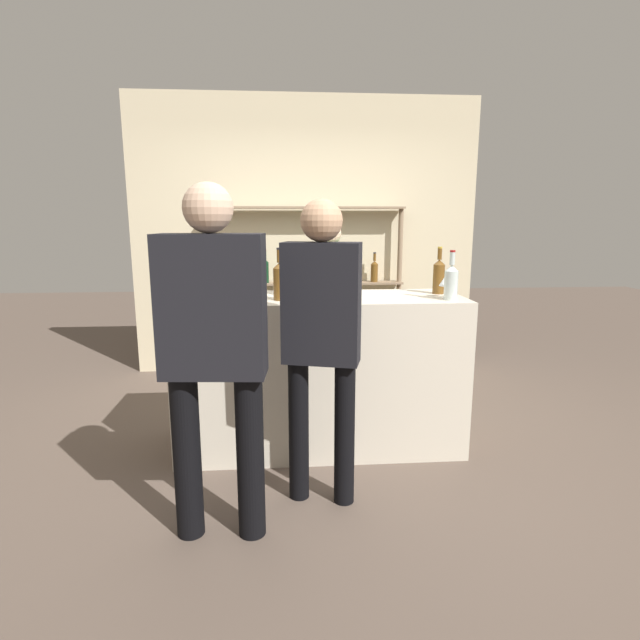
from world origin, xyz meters
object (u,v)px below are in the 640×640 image
at_px(wine_glass, 445,281).
at_px(customer_center, 321,329).
at_px(counter_bottle_2, 451,281).
at_px(cork_jar, 341,284).
at_px(server_behind_counter, 329,298).
at_px(counter_bottle_1, 439,276).
at_px(customer_left, 214,340).
at_px(counter_bottle_0, 280,280).
at_px(ice_bucket, 295,280).

distance_m(wine_glass, customer_center, 1.10).
bearing_deg(customer_center, counter_bottle_2, -44.34).
relative_size(counter_bottle_2, cork_jar, 1.94).
height_order(wine_glass, cork_jar, cork_jar).
relative_size(customer_center, server_behind_counter, 1.07).
distance_m(counter_bottle_1, customer_left, 1.79).
relative_size(counter_bottle_0, customer_left, 0.19).
bearing_deg(ice_bucket, cork_jar, -3.93).
bearing_deg(wine_glass, cork_jar, 168.64).
distance_m(customer_center, customer_left, 0.61).
distance_m(counter_bottle_1, counter_bottle_2, 0.28).
bearing_deg(ice_bucket, customer_center, -81.43).
height_order(counter_bottle_0, customer_left, customer_left).
xyz_separation_m(counter_bottle_1, server_behind_counter, (-0.69, 0.84, -0.28)).
height_order(counter_bottle_1, customer_left, customer_left).
xyz_separation_m(ice_bucket, server_behind_counter, (0.32, 0.85, -0.26)).
bearing_deg(customer_center, server_behind_counter, 8.47).
bearing_deg(server_behind_counter, counter_bottle_2, 29.28).
height_order(counter_bottle_0, cork_jar, counter_bottle_0).
bearing_deg(cork_jar, counter_bottle_1, 2.00).
xyz_separation_m(ice_bucket, customer_left, (-0.42, -1.07, -0.15)).
xyz_separation_m(customer_center, customer_left, (-0.53, -0.28, 0.01)).
distance_m(ice_bucket, cork_jar, 0.32).
distance_m(counter_bottle_0, customer_center, 0.66).
xyz_separation_m(wine_glass, ice_bucket, (-1.00, 0.16, -0.00)).
distance_m(counter_bottle_2, customer_center, 1.04).
height_order(counter_bottle_0, counter_bottle_2, counter_bottle_0).
xyz_separation_m(ice_bucket, customer_center, (0.12, -0.79, -0.17)).
xyz_separation_m(customer_center, server_behind_counter, (0.20, 1.64, -0.09)).
xyz_separation_m(counter_bottle_1, wine_glass, (-0.01, -0.16, -0.02)).
height_order(counter_bottle_1, wine_glass, counter_bottle_1).
bearing_deg(counter_bottle_0, customer_left, -109.62).
bearing_deg(wine_glass, counter_bottle_0, -177.92).
xyz_separation_m(counter_bottle_2, cork_jar, (-0.68, 0.25, -0.04)).
height_order(counter_bottle_1, customer_center, customer_center).
xyz_separation_m(server_behind_counter, customer_left, (-0.73, -1.92, 0.10)).
bearing_deg(customer_center, counter_bottle_1, -32.84).
bearing_deg(counter_bottle_2, wine_glass, 90.19).
relative_size(counter_bottle_2, wine_glass, 2.23).
relative_size(counter_bottle_0, counter_bottle_2, 1.05).
relative_size(counter_bottle_1, ice_bucket, 1.59).
bearing_deg(customer_center, ice_bucket, 23.92).
height_order(server_behind_counter, customer_left, customer_left).
distance_m(server_behind_counter, customer_left, 2.06).
relative_size(ice_bucket, cork_jar, 1.25).
height_order(counter_bottle_1, cork_jar, counter_bottle_1).
bearing_deg(ice_bucket, customer_left, -111.15).
relative_size(counter_bottle_2, customer_center, 0.19).
height_order(counter_bottle_2, cork_jar, counter_bottle_2).
xyz_separation_m(counter_bottle_2, ice_bucket, (-1.00, 0.28, -0.02)).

